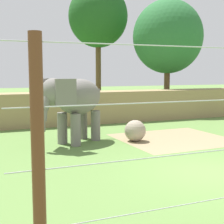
# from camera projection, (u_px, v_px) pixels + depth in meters

# --- Properties ---
(ground_plane) EXTENTS (120.00, 120.00, 0.00)m
(ground_plane) POSITION_uv_depth(u_px,v_px,m) (207.00, 172.00, 10.41)
(ground_plane) COLOR #5B7F3D
(dirt_patch) EXTENTS (5.14, 4.80, 0.01)m
(dirt_patch) POSITION_uv_depth(u_px,v_px,m) (174.00, 139.00, 15.56)
(dirt_patch) COLOR #937F5B
(dirt_patch) RESTS_ON ground
(embankment_wall) EXTENTS (36.00, 1.80, 1.92)m
(embankment_wall) POSITION_uv_depth(u_px,v_px,m) (93.00, 107.00, 20.49)
(embankment_wall) COLOR #997F56
(embankment_wall) RESTS_ON ground
(elephant) EXTENTS (3.46, 2.87, 2.87)m
(elephant) POSITION_uv_depth(u_px,v_px,m) (75.00, 100.00, 14.41)
(elephant) COLOR slate
(elephant) RESTS_ON ground
(enrichment_ball) EXTENTS (0.96, 0.96, 0.96)m
(enrichment_ball) POSITION_uv_depth(u_px,v_px,m) (135.00, 131.00, 14.97)
(enrichment_ball) COLOR gray
(enrichment_ball) RESTS_ON ground
(tree_left_of_centre) EXTENTS (5.30, 5.30, 8.58)m
(tree_left_of_centre) POSITION_uv_depth(u_px,v_px,m) (168.00, 37.00, 25.26)
(tree_left_of_centre) COLOR brown
(tree_left_of_centre) RESTS_ON ground
(tree_behind_wall) EXTENTS (4.80, 4.80, 10.15)m
(tree_behind_wall) POSITION_uv_depth(u_px,v_px,m) (98.00, 17.00, 26.96)
(tree_behind_wall) COLOR brown
(tree_behind_wall) RESTS_ON ground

